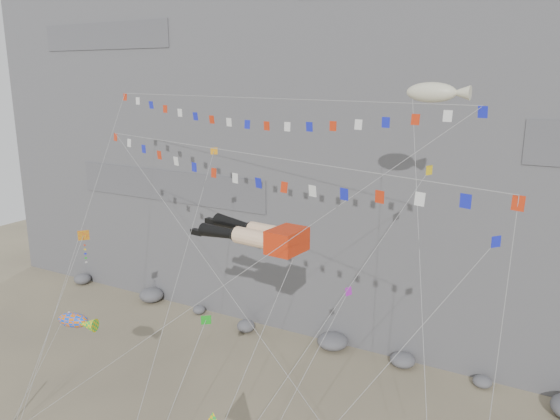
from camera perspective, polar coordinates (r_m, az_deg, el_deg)
cliff at (r=56.16m, az=12.59°, el=16.31°), size 80.00×28.00×50.00m
talus_boulders at (r=47.24m, az=5.53°, el=-13.53°), size 60.00×3.00×1.20m
legs_kite at (r=32.62m, az=-2.38°, el=-2.59°), size 7.84×14.36×18.09m
flag_banner_upper at (r=34.54m, az=-2.51°, el=11.57°), size 27.76×13.58×26.28m
flag_banner_lower at (r=29.24m, az=-3.54°, el=5.88°), size 27.89×9.30×23.24m
harlequin_kite at (r=39.61m, az=-19.88°, el=-2.61°), size 1.62×7.81×13.53m
fish_windsock at (r=36.67m, az=-20.80°, el=-10.73°), size 5.95×3.38×8.93m
blimp_windsock at (r=31.82m, az=15.53°, el=11.66°), size 6.29×11.50×24.28m
small_kite_a at (r=37.27m, az=-7.15°, el=5.30°), size 4.19×15.69×23.18m
small_kite_b at (r=31.68m, az=6.94°, el=-8.87°), size 3.02×11.36×15.06m
small_kite_c at (r=30.62m, az=-7.82°, el=-11.54°), size 1.24×7.56×11.54m
small_kite_d at (r=32.28m, az=14.91°, el=3.42°), size 8.16×16.15×24.17m
small_kite_e at (r=25.64m, az=21.08°, el=-3.79°), size 10.70×8.58×19.84m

